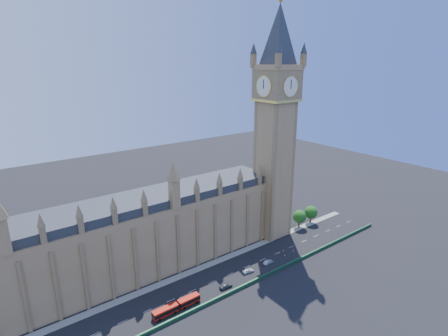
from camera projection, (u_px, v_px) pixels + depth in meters
ground at (221, 278)px, 122.78m from camera, size 400.00×400.00×0.00m
palace_westminster at (125, 239)px, 121.16m from camera, size 120.00×20.00×28.00m
elizabeth_tower at (276, 110)px, 139.62m from camera, size 20.59×20.59×105.00m
bridge_parapet at (237, 289)px, 115.73m from camera, size 160.00×0.60×1.20m
kerb_north at (206, 266)px, 130.01m from camera, size 160.00×3.00×0.16m
tree_east_near at (300, 216)px, 158.98m from camera, size 6.00×6.00×8.50m
tree_east_far at (311, 212)px, 163.59m from camera, size 6.00×6.00×8.50m
red_bus at (177, 306)px, 106.37m from camera, size 15.83×2.63×2.69m
car_grey at (226, 286)px, 117.21m from camera, size 4.69×2.02×1.58m
car_silver at (268, 262)px, 131.37m from camera, size 4.39×1.77×1.42m
car_white at (248, 271)px, 125.86m from camera, size 4.75×2.42×1.32m
cone_a at (285, 255)px, 136.68m from camera, size 0.44×0.44×0.63m
cone_b at (283, 251)px, 140.14m from camera, size 0.42×0.42×0.64m
cone_c at (278, 253)px, 138.13m from camera, size 0.52×0.52×0.63m
cone_d at (293, 251)px, 140.05m from camera, size 0.51×0.51×0.65m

